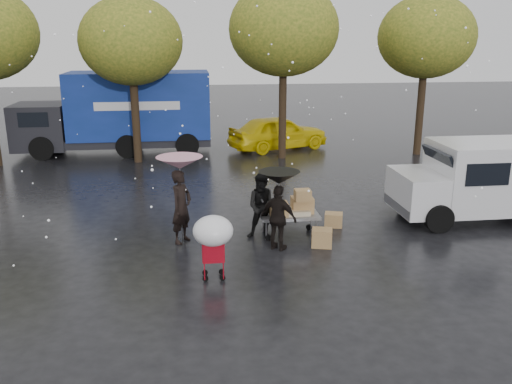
{
  "coord_description": "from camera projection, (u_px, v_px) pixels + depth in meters",
  "views": [
    {
      "loc": [
        -1.44,
        -12.19,
        5.05
      ],
      "look_at": [
        0.24,
        1.0,
        1.17
      ],
      "focal_mm": 38.0,
      "sensor_mm": 36.0,
      "label": 1
    }
  ],
  "objects": [
    {
      "name": "person_pink",
      "position": [
        181.0,
        207.0,
        13.45
      ],
      "size": [
        0.75,
        0.81,
        1.86
      ],
      "primitive_type": "imported",
      "rotation": [
        0.0,
        0.0,
        0.98
      ],
      "color": "black",
      "rests_on": "ground"
    },
    {
      "name": "yellow_taxi",
      "position": [
        278.0,
        132.0,
        24.53
      ],
      "size": [
        4.88,
        3.26,
        1.54
      ],
      "primitive_type": "imported",
      "rotation": [
        0.0,
        0.0,
        1.92
      ],
      "color": "yellow",
      "rests_on": "ground"
    },
    {
      "name": "person_black",
      "position": [
        279.0,
        218.0,
        13.0
      ],
      "size": [
        0.99,
        0.9,
        1.62
      ],
      "primitive_type": "imported",
      "rotation": [
        0.0,
        0.0,
        2.48
      ],
      "color": "black",
      "rests_on": "ground"
    },
    {
      "name": "tree_row",
      "position": [
        209.0,
        35.0,
        21.26
      ],
      "size": [
        21.6,
        4.4,
        7.12
      ],
      "color": "black",
      "rests_on": "ground"
    },
    {
      "name": "box_ground_far",
      "position": [
        334.0,
        220.0,
        14.77
      ],
      "size": [
        0.56,
        0.49,
        0.37
      ],
      "primitive_type": "cube",
      "rotation": [
        0.0,
        0.0,
        -0.29
      ],
      "color": "#936340",
      "rests_on": "ground"
    },
    {
      "name": "box_ground_near",
      "position": [
        322.0,
        238.0,
        13.36
      ],
      "size": [
        0.58,
        0.51,
        0.44
      ],
      "primitive_type": "cube",
      "rotation": [
        0.0,
        0.0,
        -0.27
      ],
      "color": "#936340",
      "rests_on": "ground"
    },
    {
      "name": "person_middle",
      "position": [
        263.0,
        206.0,
        13.71
      ],
      "size": [
        0.95,
        0.81,
        1.71
      ],
      "primitive_type": "imported",
      "rotation": [
        0.0,
        0.0,
        -0.21
      ],
      "color": "black",
      "rests_on": "ground"
    },
    {
      "name": "umbrella_black",
      "position": [
        279.0,
        178.0,
        12.72
      ],
      "size": [
        0.98,
        0.98,
        1.96
      ],
      "color": "#4C4C4C",
      "rests_on": "ground"
    },
    {
      "name": "vendor_cart",
      "position": [
        293.0,
        209.0,
        13.95
      ],
      "size": [
        1.52,
        0.8,
        1.27
      ],
      "color": "slate",
      "rests_on": "ground"
    },
    {
      "name": "blue_truck",
      "position": [
        121.0,
        113.0,
        23.57
      ],
      "size": [
        8.3,
        2.6,
        3.5
      ],
      "color": "navy",
      "rests_on": "ground"
    },
    {
      "name": "ground",
      "position": [
        251.0,
        250.0,
        13.2
      ],
      "size": [
        90.0,
        90.0,
        0.0
      ],
      "primitive_type": "plane",
      "color": "black",
      "rests_on": "ground"
    },
    {
      "name": "shopping_cart",
      "position": [
        213.0,
        234.0,
        11.23
      ],
      "size": [
        0.84,
        0.84,
        1.46
      ],
      "color": "#A20918",
      "rests_on": "ground"
    },
    {
      "name": "umbrella_pink",
      "position": [
        180.0,
        163.0,
        13.14
      ],
      "size": [
        1.14,
        1.14,
        2.2
      ],
      "color": "#4C4C4C",
      "rests_on": "ground"
    },
    {
      "name": "white_van",
      "position": [
        488.0,
        178.0,
        15.18
      ],
      "size": [
        4.91,
        2.18,
        2.2
      ],
      "color": "silver",
      "rests_on": "ground"
    }
  ]
}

